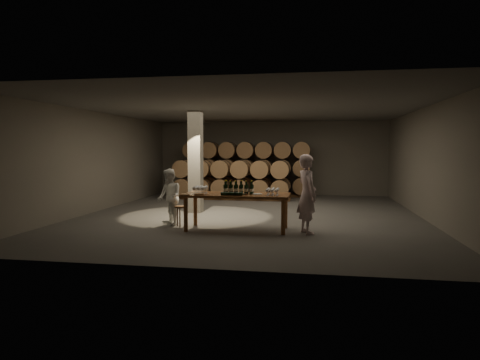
% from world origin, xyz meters
% --- Properties ---
extents(room, '(12.00, 12.00, 12.00)m').
position_xyz_m(room, '(-1.80, 0.20, 1.60)').
color(room, '#555350').
rests_on(room, ground).
extents(tasting_table, '(2.60, 1.10, 0.90)m').
position_xyz_m(tasting_table, '(0.00, -2.50, 0.80)').
color(tasting_table, brown).
rests_on(tasting_table, ground).
extents(barrel_stack_back, '(5.48, 0.95, 2.31)m').
position_xyz_m(barrel_stack_back, '(-0.96, 5.20, 1.20)').
color(barrel_stack_back, brown).
rests_on(barrel_stack_back, ground).
extents(barrel_stack_front, '(4.70, 0.95, 1.57)m').
position_xyz_m(barrel_stack_front, '(-1.35, 3.80, 0.83)').
color(barrel_stack_front, brown).
rests_on(barrel_stack_front, ground).
extents(bottle_cluster, '(0.73, 0.23, 0.34)m').
position_xyz_m(bottle_cluster, '(0.05, -2.51, 1.02)').
color(bottle_cluster, black).
rests_on(bottle_cluster, tasting_table).
extents(lying_bottles, '(0.62, 0.08, 0.08)m').
position_xyz_m(lying_bottles, '(-0.04, -2.90, 0.94)').
color(lying_bottles, black).
rests_on(lying_bottles, tasting_table).
extents(glass_cluster_left, '(0.31, 0.42, 0.19)m').
position_xyz_m(glass_cluster_left, '(-0.91, -2.57, 1.04)').
color(glass_cluster_left, silver).
rests_on(glass_cluster_left, tasting_table).
extents(glass_cluster_right, '(0.30, 0.52, 0.16)m').
position_xyz_m(glass_cluster_right, '(0.90, -2.60, 1.02)').
color(glass_cluster_right, silver).
rests_on(glass_cluster_right, tasting_table).
extents(plate, '(0.28, 0.28, 0.02)m').
position_xyz_m(plate, '(0.50, -2.53, 0.91)').
color(plate, silver).
rests_on(plate, tasting_table).
extents(notebook_near, '(0.26, 0.22, 0.03)m').
position_xyz_m(notebook_near, '(-0.85, -2.88, 0.92)').
color(notebook_near, brown).
rests_on(notebook_near, tasting_table).
extents(notebook_corner, '(0.25, 0.29, 0.02)m').
position_xyz_m(notebook_corner, '(-1.18, -2.94, 0.91)').
color(notebook_corner, brown).
rests_on(notebook_corner, tasting_table).
extents(pen, '(0.15, 0.04, 0.01)m').
position_xyz_m(pen, '(-0.68, -2.92, 0.91)').
color(pen, black).
rests_on(pen, tasting_table).
extents(stool, '(0.32, 0.32, 0.54)m').
position_xyz_m(stool, '(-1.51, -2.31, 0.44)').
color(stool, brown).
rests_on(stool, ground).
extents(person_man, '(0.70, 0.81, 1.88)m').
position_xyz_m(person_man, '(1.72, -2.66, 0.94)').
color(person_man, silver).
rests_on(person_man, ground).
extents(person_woman, '(0.90, 0.92, 1.49)m').
position_xyz_m(person_woman, '(-1.86, -2.15, 0.75)').
color(person_woman, white).
rests_on(person_woman, ground).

